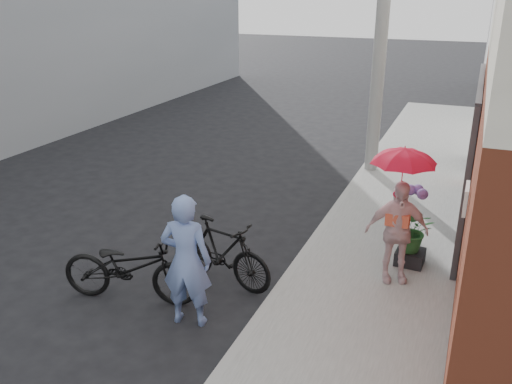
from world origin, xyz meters
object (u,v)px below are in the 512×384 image
Objects in this scene: bike_left at (130,267)px; planter at (410,257)px; officer at (186,261)px; kimono_woman at (396,231)px; utility_pole at (383,12)px; bike_right at (222,252)px.

planter is (3.38, 2.26, -0.27)m from bike_left.
officer is at bearing -111.31° from bike_left.
utility_pole is at bearing 85.07° from kimono_woman.
planter is (2.43, 1.39, -0.27)m from bike_right.
utility_pole is 4.27× the size of bike_right.
utility_pole is 5.56m from planter.
utility_pole is 3.69× the size of bike_left.
officer is 1.06× the size of bike_right.
bike_left is at bearing 144.47° from bike_right.
utility_pole is 4.75× the size of kimono_woman.
planter is (2.41, 2.42, -0.64)m from officer.
kimono_woman is (2.25, 1.86, -0.01)m from officer.
bike_left is 4.07m from planter.
bike_right is at bearing -99.87° from officer.
utility_pole is 17.34× the size of planter.
planter is at bearing 53.87° from kimono_woman.
officer is (-1.00, -6.69, -2.63)m from utility_pole.
officer reaches higher than bike_right.
officer is at bearing -159.82° from kimono_woman.
bike_left is (-0.96, 0.16, -0.37)m from officer.
utility_pole is 7.26m from officer.
bike_right is (-1.02, -5.66, -3.01)m from utility_pole.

